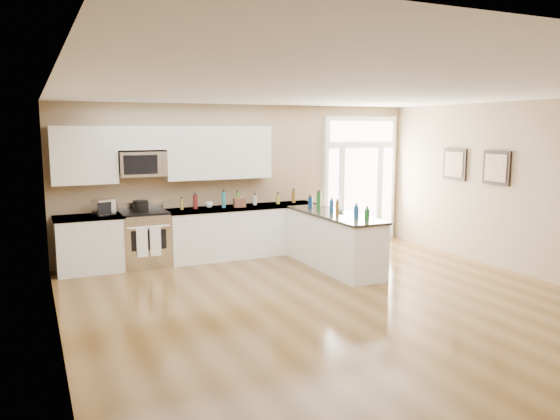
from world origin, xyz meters
name	(u,v)px	position (x,y,z in m)	size (l,w,h in m)	color
ground	(360,316)	(0.00, 0.00, 0.00)	(8.00, 8.00, 0.00)	#553918
room_shell	(363,182)	(0.00, 0.00, 1.71)	(8.00, 8.00, 8.00)	#9E8664
back_cabinet_left	(90,246)	(-2.87, 3.69, 0.44)	(1.10, 0.66, 0.94)	white
back_cabinet_right	(244,233)	(-0.16, 3.69, 0.44)	(2.85, 0.66, 0.94)	white
peninsula_cabinet	(334,243)	(0.93, 2.24, 0.43)	(0.69, 2.32, 0.94)	white
upper_cabinet_left	(84,155)	(-2.88, 3.83, 1.93)	(1.04, 0.33, 0.95)	white
upper_cabinet_right	(219,153)	(-0.57, 3.83, 1.93)	(1.94, 0.33, 0.95)	white
upper_cabinet_short	(141,138)	(-1.95, 3.83, 2.20)	(0.82, 0.33, 0.40)	white
microwave	(142,164)	(-1.95, 3.80, 1.76)	(0.78, 0.41, 0.42)	silver
entry_door	(360,180)	(2.55, 3.95, 1.30)	(1.70, 0.10, 2.60)	white
wall_art_near	(455,164)	(3.47, 2.20, 1.70)	(0.05, 0.58, 0.58)	black
wall_art_far	(496,168)	(3.47, 1.20, 1.70)	(0.05, 0.58, 0.58)	black
kitchen_range	(145,239)	(-1.97, 3.69, 0.48)	(0.79, 0.70, 1.08)	silver
stockpot	(141,206)	(-2.01, 3.74, 1.05)	(0.27, 0.27, 0.21)	black
toaster_oven	(104,207)	(-2.63, 3.66, 1.07)	(0.31, 0.24, 0.27)	silver
cardboard_box	(240,202)	(-0.26, 3.62, 1.02)	(0.21, 0.15, 0.17)	brown
bowl_left	(104,212)	(-2.61, 3.81, 0.97)	(0.22, 0.22, 0.05)	white
bowl_peninsula	(340,211)	(1.09, 2.34, 0.96)	(0.16, 0.16, 0.05)	white
cup_counter	(209,205)	(-0.79, 3.77, 0.99)	(0.14, 0.14, 0.11)	white
counter_bottles	(281,203)	(0.31, 3.05, 1.06)	(2.39, 2.43, 0.31)	#19591E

